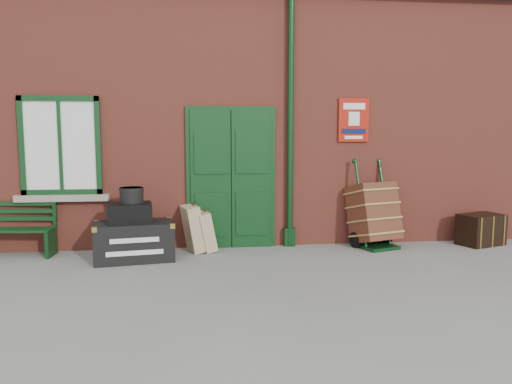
{
  "coord_description": "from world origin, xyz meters",
  "views": [
    {
      "loc": [
        -0.83,
        -6.46,
        1.86
      ],
      "look_at": [
        0.0,
        0.6,
        1.0
      ],
      "focal_mm": 35.0,
      "sensor_mm": 36.0,
      "label": 1
    }
  ],
  "objects": [
    {
      "name": "station_building",
      "position": [
        -0.0,
        3.49,
        2.16
      ],
      "size": [
        10.3,
        4.3,
        4.36
      ],
      "color": "#9F4233",
      "rests_on": "ground"
    },
    {
      "name": "suitcase_back",
      "position": [
        -0.91,
        1.25,
        0.37
      ],
      "size": [
        0.44,
        0.57,
        0.73
      ],
      "primitive_type": "cube",
      "rotation": [
        0.0,
        -0.16,
        0.27
      ],
      "color": "tan",
      "rests_on": "ground"
    },
    {
      "name": "bench",
      "position": [
        -3.67,
        1.32,
        0.42
      ],
      "size": [
        1.37,
        0.52,
        0.83
      ],
      "rotation": [
        0.0,
        0.0,
        -0.08
      ],
      "color": "#0E3315",
      "rests_on": "ground"
    },
    {
      "name": "hatbox",
      "position": [
        -1.78,
        0.83,
        0.95
      ],
      "size": [
        0.38,
        0.38,
        0.22
      ],
      "primitive_type": "cylinder",
      "rotation": [
        0.0,
        0.0,
        0.15
      ],
      "color": "black",
      "rests_on": "strongbox"
    },
    {
      "name": "porter_trolley",
      "position": [
        1.99,
        1.23,
        0.54
      ],
      "size": [
        0.86,
        0.9,
        1.39
      ],
      "rotation": [
        0.0,
        0.0,
        0.32
      ],
      "color": "black",
      "rests_on": "ground"
    },
    {
      "name": "strongbox",
      "position": [
        -1.81,
        0.8,
        0.7
      ],
      "size": [
        0.68,
        0.53,
        0.28
      ],
      "primitive_type": "cube",
      "rotation": [
        0.0,
        0.0,
        0.15
      ],
      "color": "black",
      "rests_on": "houdini_trunk"
    },
    {
      "name": "suitcase_front",
      "position": [
        -0.73,
        1.25,
        0.31
      ],
      "size": [
        0.4,
        0.52,
        0.63
      ],
      "primitive_type": "cube",
      "rotation": [
        0.0,
        -0.19,
        0.27
      ],
      "color": "tan",
      "rests_on": "ground"
    },
    {
      "name": "houdini_trunk",
      "position": [
        -1.76,
        0.8,
        0.28
      ],
      "size": [
        1.2,
        0.78,
        0.56
      ],
      "primitive_type": "cube",
      "rotation": [
        0.0,
        0.0,
        0.15
      ],
      "color": "black",
      "rests_on": "ground"
    },
    {
      "name": "ground",
      "position": [
        0.0,
        0.0,
        0.0
      ],
      "size": [
        80.0,
        80.0,
        0.0
      ],
      "primitive_type": "plane",
      "color": "gray",
      "rests_on": "ground"
    },
    {
      "name": "dark_trunk",
      "position": [
        3.81,
        1.16,
        0.25
      ],
      "size": [
        0.82,
        0.67,
        0.51
      ],
      "primitive_type": "cube",
      "rotation": [
        0.0,
        0.0,
        0.34
      ],
      "color": "black",
      "rests_on": "ground"
    }
  ]
}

